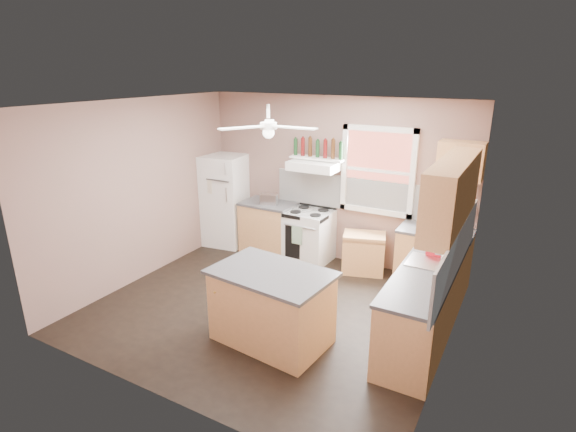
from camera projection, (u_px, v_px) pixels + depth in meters
The scene contains 32 objects.
floor at pixel (271, 308), 6.09m from camera, with size 4.50×4.50×0.00m, color black.
ceiling at pixel (268, 104), 5.24m from camera, with size 4.50×4.50×0.00m, color white.
wall_back at pixel (334, 180), 7.35m from camera, with size 4.50×0.05×2.70m, color #7C5E53.
wall_right at pixel (458, 247), 4.62m from camera, with size 0.05×4.00×2.70m, color #7C5E53.
wall_left at pixel (140, 191), 6.72m from camera, with size 0.05×4.00×2.70m, color #7C5E53.
backsplash_back at pixel (358, 195), 7.16m from camera, with size 2.90×0.03×0.55m, color white.
backsplash_right at pixel (457, 252), 4.94m from camera, with size 0.03×2.60×0.55m, color white.
window_view at pixel (378, 171), 6.89m from camera, with size 1.00×0.02×1.20m, color brown.
window_frame at pixel (378, 171), 6.87m from camera, with size 1.16×0.07×1.36m, color white.
refrigerator at pixel (225, 200), 8.11m from camera, with size 0.70×0.68×1.64m, color white.
base_cabinet_left at pixel (269, 228), 7.86m from camera, with size 0.90×0.60×0.86m, color tan.
counter_left at pixel (269, 204), 7.72m from camera, with size 0.92×0.62×0.04m, color #3E3E40.
toaster at pixel (269, 199), 7.58m from camera, with size 0.28×0.16×0.18m, color silver.
stove at pixel (309, 236), 7.49m from camera, with size 0.71×0.64×0.86m, color white.
range_hood at pixel (314, 166), 7.14m from camera, with size 0.78×0.50×0.14m, color white.
bottle_shelf at pixel (317, 158), 7.21m from camera, with size 0.90×0.26×0.03m, color white.
cart at pixel (364, 253), 7.09m from camera, with size 0.64×0.43×0.64m, color tan.
base_cabinet_corner at pixel (433, 260), 6.56m from camera, with size 1.00×0.60×0.86m, color tan.
base_cabinet_right at pixel (424, 306), 5.31m from camera, with size 0.60×2.20×0.86m, color tan.
counter_corner at pixel (436, 231), 6.42m from camera, with size 1.02×0.62×0.04m, color #3E3E40.
counter_right at pixel (427, 271), 5.17m from camera, with size 0.62×2.22×0.04m, color #3E3E40.
sink at pixel (431, 263), 5.33m from camera, with size 0.55×0.45×0.03m, color silver.
faucet at pixel (446, 260), 5.24m from camera, with size 0.03×0.03×0.14m, color silver.
upper_cabinet_right at pixel (452, 193), 4.99m from camera, with size 0.33×1.80×0.76m, color tan.
upper_cabinet_corner at pixel (461, 161), 6.11m from camera, with size 0.60×0.33×0.52m, color tan.
paper_towel at pixel (465, 207), 6.29m from camera, with size 0.12×0.12×0.26m, color white.
island at pixel (272, 308), 5.26m from camera, with size 1.29×0.81×0.86m, color tan.
island_top at pixel (271, 273), 5.11m from camera, with size 1.36×0.89×0.04m, color #3E3E40.
ceiling_fan_hub at pixel (268, 126), 5.32m from camera, with size 0.20×0.20×0.08m, color white.
soap_bottle at pixel (445, 261), 5.08m from camera, with size 0.10×0.10×0.25m, color silver.
red_caddy at pixel (434, 251), 5.54m from camera, with size 0.18×0.12×0.10m, color red.
wine_bottles at pixel (318, 148), 7.16m from camera, with size 0.86×0.06×0.31m.
Camera 1 is at (2.82, -4.60, 3.11)m, focal length 28.00 mm.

